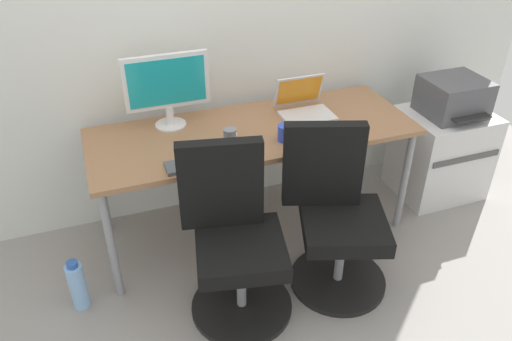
% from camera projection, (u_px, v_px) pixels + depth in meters
% --- Properties ---
extents(ground_plane, '(5.28, 5.28, 0.00)m').
position_uv_depth(ground_plane, '(253.00, 227.00, 3.31)').
color(ground_plane, gray).
extents(back_wall, '(4.40, 0.04, 2.60)m').
position_uv_depth(back_wall, '(228.00, 9.00, 2.95)').
color(back_wall, silver).
rests_on(back_wall, ground).
extents(desk, '(1.88, 0.70, 0.72)m').
position_uv_depth(desk, '(253.00, 138.00, 2.95)').
color(desk, '#996B47').
rests_on(desk, ground).
extents(office_chair_left, '(0.54, 0.54, 0.94)m').
position_uv_depth(office_chair_left, '(234.00, 241.00, 2.55)').
color(office_chair_left, black).
rests_on(office_chair_left, ground).
extents(office_chair_right, '(0.56, 0.56, 0.94)m').
position_uv_depth(office_chair_right, '(335.00, 218.00, 2.71)').
color(office_chair_right, black).
rests_on(office_chair_right, ground).
extents(side_cabinet, '(0.57, 0.48, 0.61)m').
position_uv_depth(side_cabinet, '(440.00, 153.00, 3.51)').
color(side_cabinet, silver).
rests_on(side_cabinet, ground).
extents(printer, '(0.38, 0.40, 0.24)m').
position_uv_depth(printer, '(453.00, 97.00, 3.28)').
color(printer, '#515156').
rests_on(printer, side_cabinet).
extents(water_bottle_on_floor, '(0.09, 0.09, 0.31)m').
position_uv_depth(water_bottle_on_floor, '(78.00, 285.00, 2.67)').
color(water_bottle_on_floor, '#8CBFF2').
rests_on(water_bottle_on_floor, ground).
extents(desktop_monitor, '(0.48, 0.18, 0.43)m').
position_uv_depth(desktop_monitor, '(167.00, 86.00, 2.82)').
color(desktop_monitor, silver).
rests_on(desktop_monitor, desk).
extents(open_laptop, '(0.31, 0.29, 0.22)m').
position_uv_depth(open_laptop, '(304.00, 105.00, 3.06)').
color(open_laptop, silver).
rests_on(open_laptop, desk).
extents(keyboard_by_monitor, '(0.34, 0.12, 0.02)m').
position_uv_depth(keyboard_by_monitor, '(198.00, 163.00, 2.59)').
color(keyboard_by_monitor, '#515156').
rests_on(keyboard_by_monitor, desk).
extents(keyboard_by_laptop, '(0.34, 0.12, 0.02)m').
position_uv_depth(keyboard_by_laptop, '(333.00, 138.00, 2.81)').
color(keyboard_by_laptop, '#2D2D2D').
rests_on(keyboard_by_laptop, desk).
extents(mouse_by_monitor, '(0.06, 0.10, 0.03)m').
position_uv_depth(mouse_by_monitor, '(252.00, 150.00, 2.69)').
color(mouse_by_monitor, silver).
rests_on(mouse_by_monitor, desk).
extents(mouse_by_laptop, '(0.06, 0.10, 0.03)m').
position_uv_depth(mouse_by_laptop, '(232.00, 134.00, 2.84)').
color(mouse_by_laptop, silver).
rests_on(mouse_by_laptop, desk).
extents(coffee_mug, '(0.08, 0.08, 0.09)m').
position_uv_depth(coffee_mug, '(285.00, 133.00, 2.79)').
color(coffee_mug, blue).
rests_on(coffee_mug, desk).
extents(pen_cup, '(0.07, 0.07, 0.10)m').
position_uv_depth(pen_cup, '(230.00, 138.00, 2.73)').
color(pen_cup, slate).
rests_on(pen_cup, desk).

